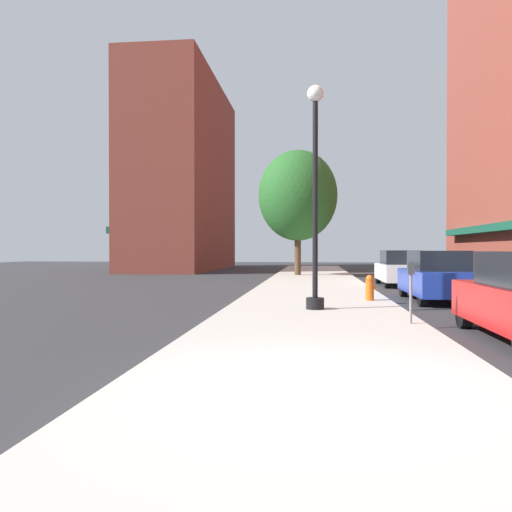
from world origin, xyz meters
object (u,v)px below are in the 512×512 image
(lamppost, at_px, (315,192))
(fire_hydrant, at_px, (370,287))
(car_white, at_px, (400,269))
(tree_near, at_px, (298,196))
(parking_meter_near, at_px, (411,285))
(car_blue, at_px, (437,277))

(lamppost, height_order, fire_hydrant, lamppost)
(lamppost, xyz_separation_m, car_white, (3.96, 10.74, -2.39))
(tree_near, bearing_deg, parking_meter_near, -81.70)
(car_blue, bearing_deg, fire_hydrant, -152.78)
(fire_hydrant, bearing_deg, lamppost, -123.95)
(fire_hydrant, relative_size, car_blue, 0.18)
(parking_meter_near, height_order, car_blue, car_blue)
(lamppost, relative_size, tree_near, 0.76)
(car_blue, relative_size, car_white, 1.00)
(fire_hydrant, relative_size, car_white, 0.18)
(car_white, bearing_deg, fire_hydrant, -107.36)
(lamppost, distance_m, parking_meter_near, 3.87)
(lamppost, bearing_deg, parking_meter_near, -50.33)
(lamppost, xyz_separation_m, car_blue, (3.96, 3.58, -2.39))
(tree_near, relative_size, car_blue, 1.80)
(parking_meter_near, height_order, car_white, car_white)
(tree_near, bearing_deg, lamppost, -86.87)
(fire_hydrant, xyz_separation_m, car_white, (2.26, 8.22, 0.29))
(tree_near, xyz_separation_m, car_white, (4.96, -7.44, -4.23))
(tree_near, distance_m, car_blue, 15.98)
(fire_hydrant, distance_m, car_blue, 2.52)
(lamppost, xyz_separation_m, fire_hydrant, (1.70, 2.52, -2.68))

